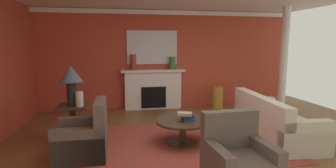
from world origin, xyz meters
TOP-DOWN VIEW (x-y plane):
  - ground_plane at (0.00, 0.00)m, footprint 9.26×9.26m
  - wall_fireplace at (0.00, 3.25)m, footprint 7.73×0.12m
  - crown_moulding at (0.00, 3.17)m, footprint 7.73×0.08m
  - area_rug at (-0.21, 0.23)m, footprint 3.75×2.55m
  - fireplace at (-0.40, 3.04)m, footprint 1.80×0.35m
  - mantel_mirror at (-0.40, 3.16)m, footprint 1.43×0.04m
  - sofa at (1.64, 0.21)m, footprint 1.02×2.15m
  - armchair_near_window at (-1.94, -0.08)m, footprint 0.80×0.80m
  - armchair_facing_fireplace at (0.14, -1.38)m, footprint 0.84×0.84m
  - coffee_table at (-0.21, 0.23)m, footprint 1.00×1.00m
  - side_table at (-2.24, 0.76)m, footprint 0.56×0.56m
  - table_lamp at (-2.24, 0.76)m, footprint 0.44×0.44m
  - vase_tall_corner at (1.44, 2.74)m, footprint 0.31×0.31m
  - vase_mantel_right at (0.15, 2.99)m, footprint 0.18×0.18m
  - vase_on_side_table at (-2.09, 0.64)m, footprint 0.14×0.14m
  - vase_mantel_left at (-0.95, 2.99)m, footprint 0.16×0.16m
  - book_red_cover at (-0.12, 0.18)m, footprint 0.21×0.18m
  - book_art_folio at (-0.12, 0.19)m, footprint 0.21×0.16m
  - book_small_novel at (-0.20, 0.14)m, footprint 0.29×0.22m
  - column_white at (2.98, 2.00)m, footprint 0.20×0.20m

SIDE VIEW (x-z plane):
  - ground_plane at x=0.00m, z-range 0.00..0.00m
  - area_rug at x=-0.21m, z-range 0.00..0.01m
  - sofa at x=1.64m, z-range -0.13..0.72m
  - armchair_near_window at x=-1.94m, z-range -0.17..0.78m
  - armchair_facing_fireplace at x=0.14m, z-range -0.17..0.78m
  - vase_tall_corner at x=1.44m, z-range 0.00..0.62m
  - coffee_table at x=-0.21m, z-range 0.11..0.56m
  - side_table at x=-2.24m, z-range 0.05..0.75m
  - book_red_cover at x=-0.12m, z-range 0.45..0.51m
  - fireplace at x=-0.40m, z-range -0.03..1.10m
  - book_art_folio at x=-0.12m, z-range 0.51..0.57m
  - book_small_novel at x=-0.20m, z-range 0.57..0.62m
  - vase_on_side_table at x=-2.09m, z-range 0.70..0.98m
  - table_lamp at x=-2.24m, z-range 0.85..1.60m
  - vase_mantel_right at x=0.15m, z-range 1.13..1.48m
  - vase_mantel_left at x=-0.95m, z-range 1.13..1.56m
  - wall_fireplace at x=0.00m, z-range 0.00..2.80m
  - column_white at x=2.98m, z-range 0.00..2.80m
  - mantel_mirror at x=-0.40m, z-range 1.28..2.22m
  - crown_moulding at x=0.00m, z-range 2.66..2.78m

